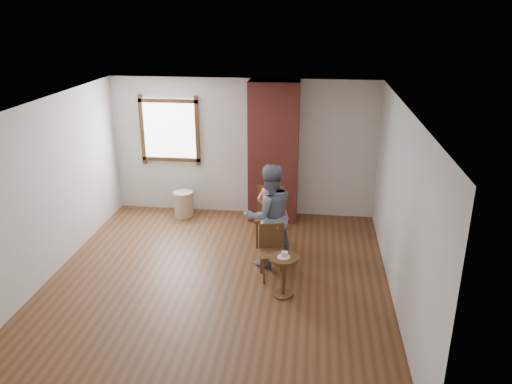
% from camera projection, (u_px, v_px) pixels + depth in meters
% --- Properties ---
extents(ground, '(5.50, 5.50, 0.00)m').
position_uv_depth(ground, '(217.00, 283.00, 7.32)').
color(ground, brown).
rests_on(ground, ground).
extents(room_shell, '(5.04, 5.52, 2.62)m').
position_uv_depth(room_shell, '(218.00, 153.00, 7.26)').
color(room_shell, silver).
rests_on(room_shell, ground).
extents(brick_chimney, '(0.90, 0.50, 2.60)m').
position_uv_depth(brick_chimney, '(274.00, 152.00, 9.12)').
color(brick_chimney, '#A8473B').
rests_on(brick_chimney, ground).
extents(stoneware_crock, '(0.49, 0.49, 0.49)m').
position_uv_depth(stoneware_crock, '(184.00, 204.00, 9.59)').
color(stoneware_crock, tan).
rests_on(stoneware_crock, ground).
extents(dark_pot, '(0.17, 0.17, 0.14)m').
position_uv_depth(dark_pot, '(186.00, 212.00, 9.65)').
color(dark_pot, black).
rests_on(dark_pot, ground).
extents(dining_chair_left, '(0.45, 0.45, 0.80)m').
position_uv_depth(dining_chair_left, '(272.00, 248.00, 7.37)').
color(dining_chair_left, brown).
rests_on(dining_chair_left, ground).
extents(dining_chair_right, '(0.46, 0.46, 0.97)m').
position_uv_depth(dining_chair_right, '(270.00, 213.00, 8.41)').
color(dining_chair_right, brown).
rests_on(dining_chair_right, ground).
extents(side_table, '(0.40, 0.40, 0.60)m').
position_uv_depth(side_table, '(283.00, 270.00, 6.87)').
color(side_table, brown).
rests_on(side_table, ground).
extents(cake_plate, '(0.18, 0.18, 0.01)m').
position_uv_depth(cake_plate, '(284.00, 257.00, 6.80)').
color(cake_plate, white).
rests_on(cake_plate, side_table).
extents(cake_slice, '(0.08, 0.07, 0.06)m').
position_uv_depth(cake_slice, '(285.00, 255.00, 6.79)').
color(cake_slice, white).
rests_on(cake_slice, cake_plate).
extents(man, '(0.98, 0.89, 1.64)m').
position_uv_depth(man, '(269.00, 216.00, 7.60)').
color(man, '#151E3B').
rests_on(man, ground).
extents(person_pink, '(0.65, 0.55, 1.51)m').
position_uv_depth(person_pink, '(273.00, 216.00, 7.73)').
color(person_pink, '#EB7579').
rests_on(person_pink, ground).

